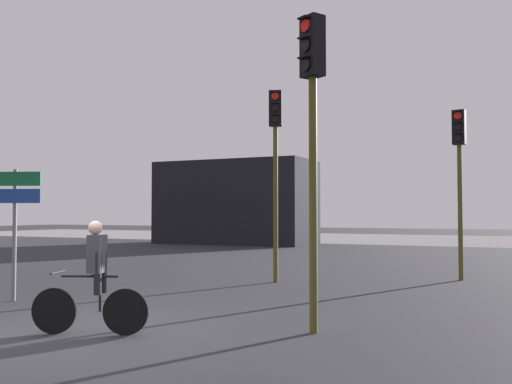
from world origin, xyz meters
name	(u,v)px	position (x,y,z in m)	size (l,w,h in m)	color
ground_plane	(77,333)	(0.00, 0.00, 0.00)	(120.00, 120.00, 0.00)	#28282D
water_strip	(427,239)	(0.00, 32.65, 0.00)	(80.00, 16.00, 0.01)	gray
distant_building	(236,203)	(-9.12, 22.65, 2.35)	(8.84, 4.00, 4.69)	black
traffic_light_center	(275,150)	(0.21, 6.76, 3.34)	(0.38, 0.40, 4.83)	#4C4719
traffic_light_near_right	(313,112)	(3.10, 1.43, 3.20)	(0.40, 0.42, 4.62)	#4C4719
traffic_light_far_right	(459,162)	(4.37, 9.18, 3.07)	(0.35, 0.37, 4.42)	#4C4719
direction_sign_post	(14,210)	(-3.26, 1.74, 1.79)	(1.04, 0.40, 2.60)	slate
cyclist	(94,277)	(0.31, -0.01, 0.82)	(1.62, 0.70, 1.62)	black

